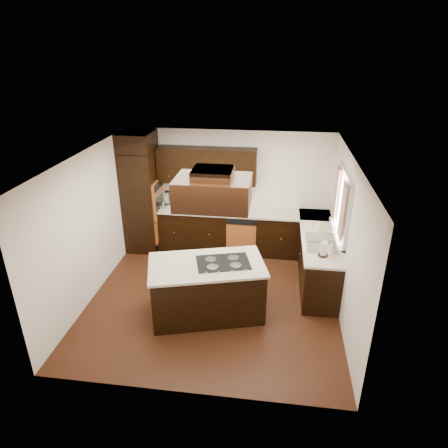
{
  "coord_description": "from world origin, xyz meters",
  "views": [
    {
      "loc": [
        0.96,
        -5.73,
        4.07
      ],
      "look_at": [
        0.1,
        0.6,
        1.15
      ],
      "focal_mm": 32.0,
      "sensor_mm": 36.0,
      "label": 1
    }
  ],
  "objects": [
    {
      "name": "oven_column",
      "position": [
        -1.78,
        1.71,
        1.06
      ],
      "size": [
        0.65,
        0.75,
        2.12
      ],
      "primitive_type": "cube",
      "color": "black",
      "rests_on": "floor"
    },
    {
      "name": "range_hood",
      "position": [
        0.1,
        -0.55,
        2.16
      ],
      "size": [
        1.05,
        0.72,
        0.42
      ],
      "primitive_type": "cube",
      "color": "black",
      "rests_on": "ceiling"
    },
    {
      "name": "hood_duct",
      "position": [
        0.1,
        -0.55,
        2.44
      ],
      "size": [
        0.55,
        0.5,
        0.13
      ],
      "primitive_type": "cube",
      "color": "black",
      "rests_on": "ceiling"
    },
    {
      "name": "curtain_left",
      "position": [
        2.01,
        0.13,
        1.7
      ],
      "size": [
        0.02,
        0.34,
        0.9
      ],
      "primitive_type": "cube",
      "color": "beige",
      "rests_on": "wall_right"
    },
    {
      "name": "sink_rim",
      "position": [
        1.8,
        0.55,
        0.92
      ],
      "size": [
        0.52,
        0.84,
        0.01
      ],
      "primitive_type": "cube",
      "color": "silver",
      "rests_on": "countertop_right"
    },
    {
      "name": "countertop_right",
      "position": [
        1.79,
        0.9,
        0.9
      ],
      "size": [
        0.63,
        2.4,
        0.04
      ],
      "primitive_type": "cube",
      "color": "beige",
      "rests_on": "base_cabinets_right"
    },
    {
      "name": "window_frame",
      "position": [
        2.07,
        0.55,
        1.65
      ],
      "size": [
        0.06,
        1.32,
        1.12
      ],
      "primitive_type": "cube",
      "color": "silver",
      "rests_on": "wall_right"
    },
    {
      "name": "floor",
      "position": [
        0.0,
        0.0,
        -0.01
      ],
      "size": [
        4.2,
        4.2,
        0.02
      ],
      "primitive_type": "cube",
      "color": "#4F2713",
      "rests_on": "ground"
    },
    {
      "name": "wall_front",
      "position": [
        0.0,
        -2.11,
        1.25
      ],
      "size": [
        4.2,
        0.02,
        2.5
      ],
      "primitive_type": "cube",
      "color": "white",
      "rests_on": "ground"
    },
    {
      "name": "base_cabinets_right",
      "position": [
        1.8,
        0.9,
        0.44
      ],
      "size": [
        0.6,
        2.4,
        0.88
      ],
      "primitive_type": "cube",
      "color": "black",
      "rests_on": "floor"
    },
    {
      "name": "curtain_right",
      "position": [
        2.01,
        0.97,
        1.7
      ],
      "size": [
        0.02,
        0.34,
        0.9
      ],
      "primitive_type": "cube",
      "color": "beige",
      "rests_on": "wall_right"
    },
    {
      "name": "dishwasher_front",
      "position": [
        0.33,
        1.5,
        0.4
      ],
      "size": [
        0.6,
        0.05,
        0.72
      ],
      "primitive_type": "cube",
      "color": "#B25B28",
      "rests_on": "floor"
    },
    {
      "name": "island",
      "position": [
        -0.04,
        -0.42,
        0.44
      ],
      "size": [
        1.93,
        1.38,
        0.88
      ],
      "primitive_type": "cube",
      "rotation": [
        0.0,
        0.0,
        0.28
      ],
      "color": "black",
      "rests_on": "floor"
    },
    {
      "name": "upper_cabinets",
      "position": [
        -0.43,
        1.93,
        1.81
      ],
      "size": [
        2.0,
        0.34,
        0.72
      ],
      "primitive_type": "cube",
      "color": "black",
      "rests_on": "wall_back"
    },
    {
      "name": "mixing_bowl",
      "position": [
        -1.36,
        1.77,
        0.95
      ],
      "size": [
        0.25,
        0.25,
        0.06
      ],
      "primitive_type": "imported",
      "rotation": [
        0.0,
        0.0,
        -0.03
      ],
      "color": "silver",
      "rests_on": "countertop_back"
    },
    {
      "name": "base_cabinets_back",
      "position": [
        0.03,
        1.8,
        0.44
      ],
      "size": [
        2.93,
        0.6,
        0.88
      ],
      "primitive_type": "cube",
      "color": "black",
      "rests_on": "floor"
    },
    {
      "name": "wall_right",
      "position": [
        2.11,
        0.0,
        1.25
      ],
      "size": [
        0.02,
        4.2,
        2.5
      ],
      "primitive_type": "cube",
      "color": "white",
      "rests_on": "ground"
    },
    {
      "name": "window_pane",
      "position": [
        2.1,
        0.55,
        1.65
      ],
      "size": [
        0.0,
        1.2,
        1.0
      ],
      "primitive_type": "cube",
      "color": "white",
      "rests_on": "wall_right"
    },
    {
      "name": "paper_towel",
      "position": [
        1.79,
        0.09,
        1.04
      ],
      "size": [
        0.13,
        0.13,
        0.24
      ],
      "primitive_type": "cylinder",
      "rotation": [
        0.0,
        0.0,
        -0.18
      ],
      "color": "silver",
      "rests_on": "countertop_right"
    },
    {
      "name": "countertop_back",
      "position": [
        0.03,
        1.79,
        0.9
      ],
      "size": [
        2.93,
        0.63,
        0.04
      ],
      "primitive_type": "cube",
      "color": "beige",
      "rests_on": "base_cabinets_back"
    },
    {
      "name": "blender_base",
      "position": [
        -1.23,
        1.72,
        0.97
      ],
      "size": [
        0.15,
        0.15,
        0.1
      ],
      "primitive_type": "cylinder",
      "color": "silver",
      "rests_on": "countertop_back"
    },
    {
      "name": "soap_bottle",
      "position": [
        1.78,
        1.1,
        1.0
      ],
      "size": [
        0.09,
        0.1,
        0.16
      ],
      "primitive_type": "imported",
      "rotation": [
        0.0,
        0.0,
        -0.36
      ],
      "color": "silver",
      "rests_on": "countertop_right"
    },
    {
      "name": "wall_back",
      "position": [
        0.0,
        2.11,
        1.25
      ],
      "size": [
        4.2,
        0.02,
        2.5
      ],
      "primitive_type": "cube",
      "color": "white",
      "rests_on": "ground"
    },
    {
      "name": "ceiling",
      "position": [
        0.0,
        0.0,
        2.51
      ],
      "size": [
        4.2,
        4.2,
        0.02
      ],
      "primitive_type": "cube",
      "color": "white",
      "rests_on": "ground"
    },
    {
      "name": "spice_rack",
      "position": [
        -0.53,
        1.75,
        1.05
      ],
      "size": [
        0.32,
        0.16,
        0.26
      ],
      "primitive_type": "cube",
      "rotation": [
        0.0,
        0.0,
        0.28
      ],
      "color": "black",
      "rests_on": "countertop_back"
    },
    {
      "name": "cooktop",
      "position": [
        0.22,
        -0.35,
        0.93
      ],
      "size": [
        0.94,
        0.75,
        0.01
      ],
      "primitive_type": "cube",
      "rotation": [
        0.0,
        0.0,
        0.28
      ],
      "color": "black",
      "rests_on": "island_top"
    },
    {
      "name": "island_top",
      "position": [
        -0.04,
        -0.42,
        0.9
      ],
      "size": [
        2.0,
        1.46,
        0.04
      ],
      "primitive_type": "cube",
      "rotation": [
        0.0,
        0.0,
        0.28
      ],
      "color": "beige",
      "rests_on": "island"
    },
    {
      "name": "wall_left",
      "position": [
        -2.11,
        0.0,
        1.25
      ],
      "size": [
        0.02,
        4.2,
        2.5
      ],
      "primitive_type": "cube",
      "color": "white",
      "rests_on": "ground"
    },
    {
      "name": "wall_oven_face",
      "position": [
        -1.43,
        1.71,
        1.12
      ],
      "size": [
        0.05,
        0.62,
        0.78
      ],
      "primitive_type": "cube",
      "color": "#B25B28",
      "rests_on": "oven_column"
    },
    {
      "name": "blender_pitcher",
      "position": [
        -1.23,
        1.72,
        1.15
      ],
      "size": [
        0.13,
        0.13,
        0.26
      ],
      "primitive_type": "cone",
      "color": "silver",
      "rests_on": "blender_base"
    }
  ]
}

